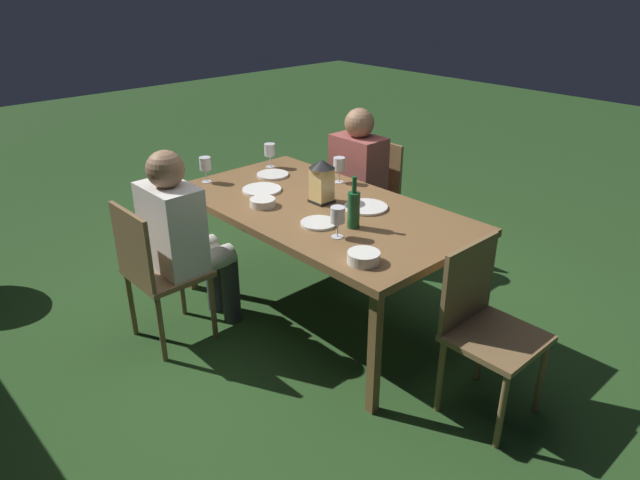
# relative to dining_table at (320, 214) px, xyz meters

# --- Properties ---
(ground_plane) EXTENTS (16.00, 16.00, 0.00)m
(ground_plane) POSITION_rel_dining_table_xyz_m (0.00, 0.00, -0.70)
(ground_plane) COLOR #26471E
(dining_table) EXTENTS (1.84, 0.99, 0.75)m
(dining_table) POSITION_rel_dining_table_xyz_m (0.00, 0.00, 0.00)
(dining_table) COLOR brown
(dining_table) RESTS_ON ground
(chair_head_near) EXTENTS (0.40, 0.42, 0.87)m
(chair_head_near) POSITION_rel_dining_table_xyz_m (-1.17, 0.00, -0.21)
(chair_head_near) COLOR brown
(chair_head_near) RESTS_ON ground
(chair_side_left_b) EXTENTS (0.42, 0.40, 0.87)m
(chair_side_left_b) POSITION_rel_dining_table_xyz_m (0.41, -0.89, -0.21)
(chair_side_left_b) COLOR brown
(chair_side_left_b) RESTS_ON ground
(person_in_rust) EXTENTS (0.38, 0.47, 1.15)m
(person_in_rust) POSITION_rel_dining_table_xyz_m (0.41, -0.69, -0.06)
(person_in_rust) COLOR #9E4C47
(person_in_rust) RESTS_ON ground
(chair_side_right_b) EXTENTS (0.42, 0.40, 0.87)m
(chair_side_right_b) POSITION_rel_dining_table_xyz_m (0.41, 0.89, -0.21)
(chair_side_right_b) COLOR brown
(chair_side_right_b) RESTS_ON ground
(person_in_cream) EXTENTS (0.38, 0.47, 1.15)m
(person_in_cream) POSITION_rel_dining_table_xyz_m (0.41, 0.69, -0.06)
(person_in_cream) COLOR white
(person_in_cream) RESTS_ON ground
(lantern_centerpiece) EXTENTS (0.15, 0.15, 0.27)m
(lantern_centerpiece) POSITION_rel_dining_table_xyz_m (0.04, -0.05, 0.20)
(lantern_centerpiece) COLOR black
(lantern_centerpiece) RESTS_ON dining_table
(green_bottle_on_table) EXTENTS (0.07, 0.07, 0.29)m
(green_bottle_on_table) POSITION_rel_dining_table_xyz_m (-0.35, 0.08, 0.16)
(green_bottle_on_table) COLOR #195128
(green_bottle_on_table) RESTS_ON dining_table
(wine_glass_a) EXTENTS (0.08, 0.08, 0.17)m
(wine_glass_a) POSITION_rel_dining_table_xyz_m (0.22, -0.38, 0.17)
(wine_glass_a) COLOR silver
(wine_glass_a) RESTS_ON dining_table
(wine_glass_b) EXTENTS (0.08, 0.08, 0.17)m
(wine_glass_b) POSITION_rel_dining_table_xyz_m (0.82, 0.26, 0.17)
(wine_glass_b) COLOR silver
(wine_glass_b) RESTS_ON dining_table
(wine_glass_c) EXTENTS (0.08, 0.08, 0.17)m
(wine_glass_c) POSITION_rel_dining_table_xyz_m (0.79, -0.24, 0.17)
(wine_glass_c) COLOR silver
(wine_glass_c) RESTS_ON dining_table
(wine_glass_d) EXTENTS (0.08, 0.08, 0.17)m
(wine_glass_d) POSITION_rel_dining_table_xyz_m (-0.39, 0.23, 0.17)
(wine_glass_d) COLOR silver
(wine_glass_d) RESTS_ON dining_table
(plate_a) EXTENTS (0.22, 0.22, 0.01)m
(plate_a) POSITION_rel_dining_table_xyz_m (0.62, -0.14, 0.06)
(plate_a) COLOR white
(plate_a) RESTS_ON dining_table
(plate_b) EXTENTS (0.25, 0.25, 0.01)m
(plate_b) POSITION_rel_dining_table_xyz_m (0.44, 0.10, 0.06)
(plate_b) COLOR white
(plate_b) RESTS_ON dining_table
(plate_c) EXTENTS (0.20, 0.20, 0.01)m
(plate_c) POSITION_rel_dining_table_xyz_m (-0.20, 0.19, 0.06)
(plate_c) COLOR silver
(plate_c) RESTS_ON dining_table
(plate_d) EXTENTS (0.26, 0.26, 0.01)m
(plate_d) POSITION_rel_dining_table_xyz_m (-0.21, -0.17, 0.06)
(plate_d) COLOR white
(plate_d) RESTS_ON dining_table
(bowl_olives) EXTENTS (0.16, 0.16, 0.06)m
(bowl_olives) POSITION_rel_dining_table_xyz_m (-0.68, 0.34, 0.08)
(bowl_olives) COLOR silver
(bowl_olives) RESTS_ON dining_table
(bowl_bread) EXTENTS (0.15, 0.15, 0.05)m
(bowl_bread) POSITION_rel_dining_table_xyz_m (0.23, 0.25, 0.08)
(bowl_bread) COLOR silver
(bowl_bread) RESTS_ON dining_table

